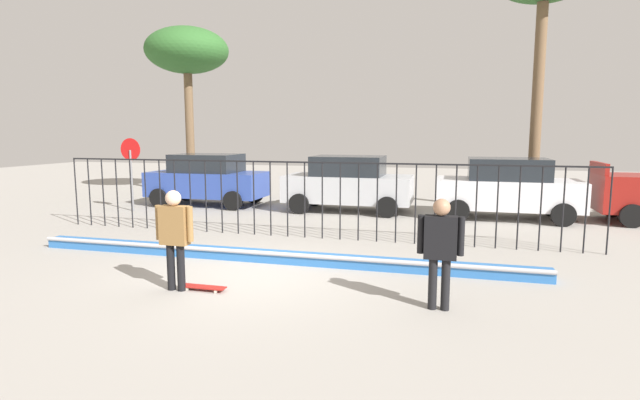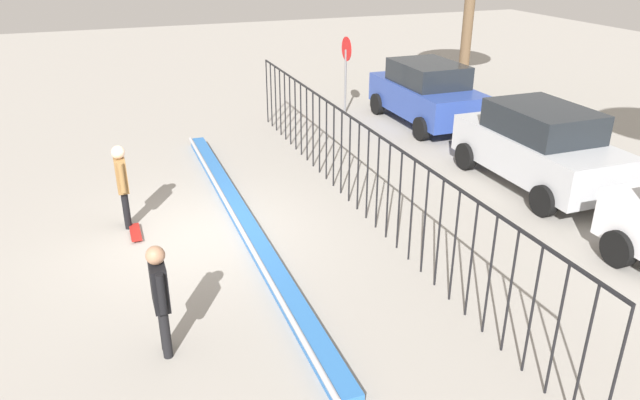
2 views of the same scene
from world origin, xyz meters
name	(u,v)px [view 1 (image 1 of 2)]	position (x,y,z in m)	size (l,w,h in m)	color
ground_plane	(251,275)	(0.00, 0.00, 0.00)	(60.00, 60.00, 0.00)	#9E9991
bowl_coping_ledge	(270,256)	(0.00, 1.02, 0.12)	(11.00, 0.40, 0.27)	#2D6BB7
perimeter_fence	(305,192)	(0.00, 3.53, 1.19)	(14.04, 0.04, 1.96)	black
skateboarder	(174,231)	(-0.88, -1.18, 1.04)	(0.70, 0.26, 1.73)	black
skateboard	(203,287)	(-0.42, -1.08, 0.06)	(0.80, 0.20, 0.07)	#A51E19
camera_operator	(440,244)	(3.51, -0.96, 1.03)	(0.69, 0.26, 1.72)	black
parked_car_blue	(207,179)	(-5.18, 8.13, 0.97)	(4.30, 2.12, 1.90)	#2D479E
parked_car_silver	(348,183)	(0.19, 8.03, 0.97)	(4.30, 2.12, 1.90)	#B7BABF
parked_car_white	(507,188)	(5.30, 7.87, 0.97)	(4.30, 2.12, 1.90)	silver
stop_sign	(131,164)	(-7.03, 6.19, 1.62)	(0.76, 0.07, 2.50)	slate
palm_tree_short	(187,53)	(-7.42, 10.90, 6.04)	(3.49, 3.49, 7.10)	brown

